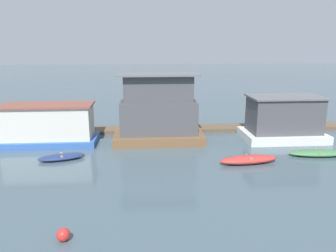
{
  "coord_description": "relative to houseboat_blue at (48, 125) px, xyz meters",
  "views": [
    {
      "loc": [
        -1.81,
        -24.49,
        7.33
      ],
      "look_at": [
        0.0,
        -1.0,
        1.4
      ],
      "focal_mm": 35.0,
      "sensor_mm": 36.0,
      "label": 1
    }
  ],
  "objects": [
    {
      "name": "dinghy_green",
      "position": [
        18.74,
        -4.21,
        -1.25
      ],
      "size": [
        3.97,
        1.42,
        0.39
      ],
      "color": "#47844C",
      "rests_on": "ground_plane"
    },
    {
      "name": "houseboat_blue",
      "position": [
        0.0,
        0.0,
        0.0
      ],
      "size": [
        7.06,
        3.22,
        3.02
      ],
      "color": "#3866B7",
      "rests_on": "ground_plane"
    },
    {
      "name": "dinghy_red",
      "position": [
        13.64,
        -5.26,
        -1.19
      ],
      "size": [
        3.88,
        1.51,
        0.52
      ],
      "color": "red",
      "rests_on": "ground_plane"
    },
    {
      "name": "dock_walkway",
      "position": [
        8.9,
        3.14,
        -1.29
      ],
      "size": [
        33.8,
        1.92,
        0.3
      ],
      "primitive_type": "cube",
      "color": "brown",
      "rests_on": "ground_plane"
    },
    {
      "name": "mooring_post_far_left",
      "position": [
        -0.45,
        1.93,
        -0.5
      ],
      "size": [
        0.22,
        0.22,
        1.88
      ],
      "primitive_type": "cylinder",
      "color": "brown",
      "rests_on": "ground_plane"
    },
    {
      "name": "mooring_post_centre",
      "position": [
        0.79,
        1.93,
        -0.63
      ],
      "size": [
        0.21,
        0.21,
        1.64
      ],
      "primitive_type": "cylinder",
      "color": "brown",
      "rests_on": "ground_plane"
    },
    {
      "name": "mooring_post_near_right",
      "position": [
        7.54,
        1.93,
        -0.4
      ],
      "size": [
        0.31,
        0.31,
        2.1
      ],
      "primitive_type": "cylinder",
      "color": "brown",
      "rests_on": "ground_plane"
    },
    {
      "name": "houseboat_white",
      "position": [
        17.99,
        -0.16,
        0.15
      ],
      "size": [
        6.22,
        3.82,
        3.43
      ],
      "color": "white",
      "rests_on": "ground_plane"
    },
    {
      "name": "dinghy_navy",
      "position": [
        1.72,
        -3.63,
        -1.26
      ],
      "size": [
        3.13,
        1.9,
        0.36
      ],
      "color": "navy",
      "rests_on": "ground_plane"
    },
    {
      "name": "ground_plane",
      "position": [
        8.9,
        0.23,
        -1.44
      ],
      "size": [
        200.0,
        200.0,
        0.0
      ],
      "primitive_type": "plane",
      "color": "#475B66"
    },
    {
      "name": "houseboat_brown",
      "position": [
        8.23,
        0.13,
        0.78
      ],
      "size": [
        6.82,
        3.76,
        5.2
      ],
      "color": "brown",
      "rests_on": "ground_plane"
    },
    {
      "name": "buoy_red",
      "position": [
        3.95,
        -12.9,
        -1.18
      ],
      "size": [
        0.52,
        0.52,
        0.52
      ],
      "primitive_type": "sphere",
      "color": "red",
      "rests_on": "ground_plane"
    }
  ]
}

